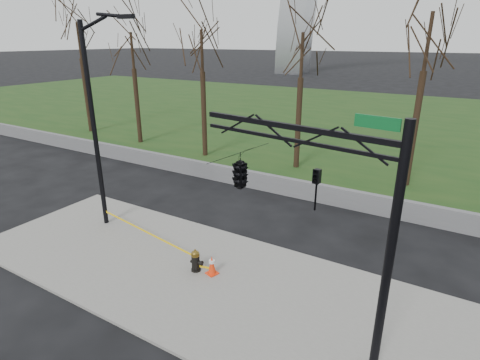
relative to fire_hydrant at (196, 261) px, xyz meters
The scene contains 9 objects.
ground 0.88m from the fire_hydrant, 12.07° to the right, with size 500.00×500.00×0.00m, color black.
sidewalk 0.86m from the fire_hydrant, 12.07° to the right, with size 18.00×6.00×0.10m, color gray.
grass_strip 29.86m from the fire_hydrant, 88.59° to the left, with size 120.00×40.00×0.06m, color #1A3B15.
guardrail 7.88m from the fire_hydrant, 84.65° to the left, with size 60.00×0.30×0.90m, color #59595B.
fire_hydrant is the anchor object (origin of this frame).
traffic_cone 0.58m from the fire_hydrant, 11.58° to the left, with size 0.42×0.42×0.66m.
street_light 6.76m from the fire_hydrant, 169.43° to the left, with size 2.38×0.52×8.21m.
traffic_signal_mast 4.68m from the fire_hydrant, 13.91° to the right, with size 5.05×2.54×6.00m.
caution_tape 2.46m from the fire_hydrant, 169.99° to the left, with size 5.97×0.94×0.41m.
Camera 1 is at (6.17, -8.55, 7.35)m, focal length 28.86 mm.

